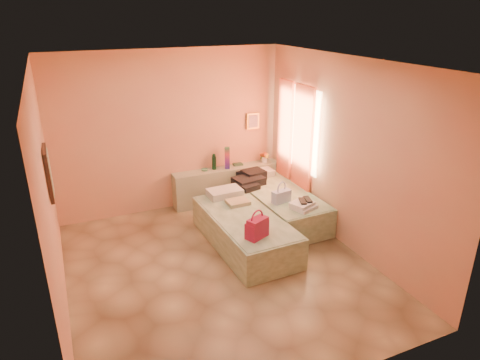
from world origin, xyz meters
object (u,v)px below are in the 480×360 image
object	(u,v)px
towel_stack	(304,205)
bed_left	(245,230)
water_bottle	(214,162)
headboard_ledge	(227,184)
blue_handbag	(281,196)
bed_right	(278,205)
flower_vase	(265,156)
magenta_handbag	(257,228)
green_book	(238,164)

from	to	relation	value
towel_stack	bed_left	bearing A→B (deg)	171.61
towel_stack	water_bottle	bearing A→B (deg)	113.42
headboard_ledge	blue_handbag	xyz separation A→B (m)	(0.34, -1.44, 0.27)
bed_right	flower_vase	size ratio (longest dim) A/B	8.35
bed_right	magenta_handbag	world-z (taller)	magenta_handbag
water_bottle	green_book	distance (m)	0.50
flower_vase	towel_stack	distance (m)	1.81
bed_right	water_bottle	bearing A→B (deg)	122.85
bed_right	flower_vase	xyz separation A→B (m)	(0.26, 1.05, 0.52)
bed_right	towel_stack	bearing A→B (deg)	-88.55
blue_handbag	towel_stack	size ratio (longest dim) A/B	0.89
bed_right	blue_handbag	world-z (taller)	blue_handbag
flower_vase	water_bottle	bearing A→B (deg)	177.88
flower_vase	magenta_handbag	world-z (taller)	flower_vase
bed_left	flower_vase	size ratio (longest dim) A/B	8.35
water_bottle	headboard_ledge	bearing A→B (deg)	-8.04
bed_left	water_bottle	world-z (taller)	water_bottle
headboard_ledge	towel_stack	size ratio (longest dim) A/B	5.86
headboard_ledge	water_bottle	bearing A→B (deg)	171.96
bed_left	blue_handbag	distance (m)	0.84
towel_stack	magenta_handbag	bearing A→B (deg)	-154.08
blue_handbag	towel_stack	xyz separation A→B (m)	(0.21, -0.35, -0.05)
flower_vase	magenta_handbag	size ratio (longest dim) A/B	0.77
blue_handbag	towel_stack	world-z (taller)	blue_handbag
bed_right	towel_stack	distance (m)	0.80
green_book	magenta_handbag	size ratio (longest dim) A/B	0.57
bed_right	magenta_handbag	bearing A→B (deg)	-130.85
headboard_ledge	bed_right	size ratio (longest dim) A/B	1.02
headboard_ledge	magenta_handbag	size ratio (longest dim) A/B	6.61
bed_right	towel_stack	size ratio (longest dim) A/B	5.71
green_book	towel_stack	xyz separation A→B (m)	(0.31, -1.85, -0.11)
bed_left	flower_vase	bearing A→B (deg)	52.98
bed_left	flower_vase	world-z (taller)	flower_vase
bed_right	bed_left	bearing A→B (deg)	-148.04
headboard_ledge	flower_vase	distance (m)	0.89
magenta_handbag	blue_handbag	distance (m)	1.21
bed_left	water_bottle	xyz separation A→B (m)	(0.15, 1.68, 0.54)
green_book	magenta_handbag	distance (m)	2.48
bed_left	magenta_handbag	size ratio (longest dim) A/B	6.45
bed_left	water_bottle	size ratio (longest dim) A/B	7.25
green_book	flower_vase	distance (m)	0.54
flower_vase	bed_right	bearing A→B (deg)	-104.17
magenta_handbag	water_bottle	bearing A→B (deg)	59.60
blue_handbag	flower_vase	bearing A→B (deg)	62.78
bed_left	towel_stack	world-z (taller)	towel_stack
bed_right	magenta_handbag	distance (m)	1.66
flower_vase	bed_left	bearing A→B (deg)	-125.25
green_book	flower_vase	xyz separation A→B (m)	(0.53, -0.07, 0.11)
bed_right	blue_handbag	size ratio (longest dim) A/B	6.43
flower_vase	blue_handbag	size ratio (longest dim) A/B	0.77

